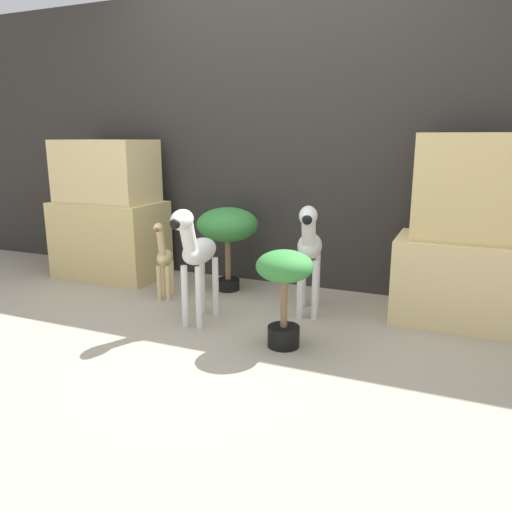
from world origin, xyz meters
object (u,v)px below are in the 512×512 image
at_px(zebra_left, 196,251).
at_px(potted_palm_back, 284,280).
at_px(potted_palm_front, 228,228).
at_px(giraffe_figurine, 164,258).
at_px(zebra_right, 309,245).

xyz_separation_m(zebra_left, potted_palm_back, (0.61, -0.12, -0.08)).
height_order(zebra_left, potted_palm_front, zebra_left).
bearing_deg(potted_palm_back, zebra_left, 168.75).
bearing_deg(zebra_left, potted_palm_back, -11.25).
height_order(giraffe_figurine, potted_palm_front, potted_palm_front).
relative_size(giraffe_figurine, potted_palm_back, 1.05).
relative_size(zebra_right, giraffe_figurine, 1.29).
bearing_deg(potted_palm_front, zebra_left, -79.38).
bearing_deg(giraffe_figurine, zebra_left, -36.78).
xyz_separation_m(giraffe_figurine, potted_palm_back, (1.07, -0.47, 0.08)).
distance_m(zebra_left, giraffe_figurine, 0.60).
xyz_separation_m(zebra_right, potted_palm_front, (-0.71, 0.28, 0.02)).
xyz_separation_m(potted_palm_front, potted_palm_back, (0.74, -0.82, -0.10)).
relative_size(zebra_left, potted_palm_front, 1.17).
relative_size(giraffe_figurine, potted_palm_front, 0.91).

